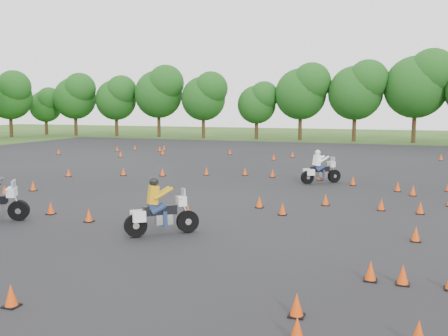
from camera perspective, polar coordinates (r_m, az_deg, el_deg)
ground at (r=19.46m, az=-3.92°, el=-4.91°), size 140.00×140.00×0.00m
asphalt_pad at (r=24.98m, az=1.52°, el=-2.18°), size 62.00×62.00×0.00m
treeline at (r=52.72m, az=14.26°, el=7.58°), size 87.21×32.44×11.02m
traffic_cones at (r=24.61m, az=1.18°, el=-1.79°), size 35.93×33.12×0.45m
rider_yellow at (r=15.79m, az=-7.10°, el=-4.37°), size 2.31×2.07×1.84m
rider_white at (r=26.56m, az=11.05°, el=0.16°), size 2.21×1.96×1.75m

